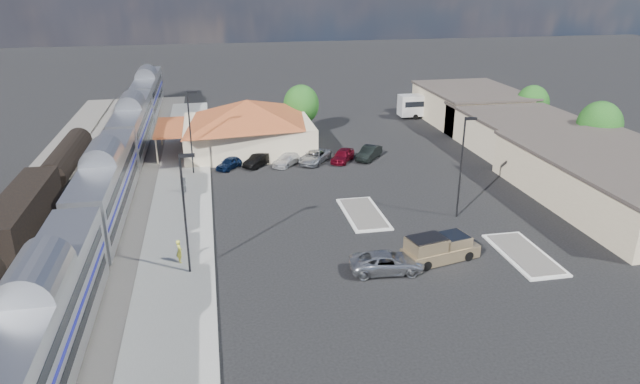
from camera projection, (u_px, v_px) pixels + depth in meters
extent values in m
plane|color=black|center=(324.00, 227.00, 48.35)|extent=(280.00, 280.00, 0.00)
cube|color=#4C4944|center=(81.00, 209.00, 51.90)|extent=(16.00, 100.00, 0.12)
cube|color=gray|center=(181.00, 210.00, 51.67)|extent=(5.50, 92.00, 0.18)
cube|color=silver|center=(45.00, 325.00, 29.65)|extent=(3.00, 20.00, 5.00)
cube|color=black|center=(54.00, 368.00, 30.64)|extent=(2.20, 16.00, 0.60)
cube|color=silver|center=(106.00, 186.00, 48.89)|extent=(3.00, 20.00, 5.00)
cube|color=black|center=(111.00, 216.00, 49.88)|extent=(2.20, 16.00, 0.60)
cube|color=silver|center=(133.00, 126.00, 68.13)|extent=(3.00, 20.00, 5.00)
cube|color=black|center=(136.00, 148.00, 69.12)|extent=(2.20, 16.00, 0.60)
cube|color=silver|center=(148.00, 93.00, 87.37)|extent=(3.00, 20.00, 5.00)
cube|color=black|center=(150.00, 110.00, 88.36)|extent=(2.20, 16.00, 0.60)
cube|color=black|center=(23.00, 215.00, 45.22)|extent=(2.80, 14.00, 3.60)
cube|color=black|center=(27.00, 237.00, 45.90)|extent=(2.20, 12.00, 0.60)
cylinder|color=black|center=(66.00, 157.00, 59.92)|extent=(2.80, 14.00, 2.80)
cube|color=black|center=(69.00, 173.00, 60.56)|extent=(2.20, 12.00, 0.60)
cube|color=beige|center=(248.00, 136.00, 68.89)|extent=(15.00, 12.00, 3.60)
pyramid|color=brown|center=(247.00, 111.00, 67.78)|extent=(15.30, 12.24, 2.60)
cube|color=brown|center=(170.00, 127.00, 66.73)|extent=(3.20, 9.60, 0.25)
cube|color=#C6B28C|center=(621.00, 182.00, 52.61)|extent=(14.00, 22.00, 4.20)
cube|color=#3F3833|center=(625.00, 159.00, 51.80)|extent=(14.40, 22.40, 0.30)
cube|color=#C6B28C|center=(520.00, 133.00, 69.14)|extent=(12.00, 18.00, 4.00)
cube|color=#3F3833|center=(523.00, 116.00, 68.37)|extent=(12.40, 18.40, 0.30)
cube|color=#C6B28C|center=(471.00, 107.00, 81.87)|extent=(12.00, 16.00, 4.50)
cube|color=#3F3833|center=(472.00, 90.00, 81.01)|extent=(12.40, 16.40, 0.30)
cube|color=silver|center=(363.00, 214.00, 50.87)|extent=(3.30, 7.50, 0.15)
cube|color=#4C4944|center=(363.00, 213.00, 50.84)|extent=(2.70, 6.90, 0.10)
cube|color=silver|center=(524.00, 255.00, 43.50)|extent=(3.30, 7.50, 0.15)
cube|color=#4C4944|center=(524.00, 254.00, 43.47)|extent=(2.70, 6.90, 0.10)
cylinder|color=black|center=(185.00, 216.00, 39.27)|extent=(0.16, 0.16, 9.00)
cube|color=black|center=(187.00, 155.00, 37.80)|extent=(1.00, 0.25, 0.22)
cylinder|color=black|center=(190.00, 134.00, 59.43)|extent=(0.16, 0.16, 9.00)
cube|color=black|center=(192.00, 92.00, 57.96)|extent=(1.00, 0.25, 0.22)
cylinder|color=black|center=(461.00, 168.00, 48.89)|extent=(0.16, 0.16, 9.00)
cube|color=black|center=(471.00, 119.00, 47.42)|extent=(1.00, 0.25, 0.22)
cylinder|color=#382314|center=(595.00, 149.00, 64.92)|extent=(0.30, 0.30, 2.86)
ellipsoid|color=#154C17|center=(599.00, 125.00, 63.92)|extent=(4.94, 4.94, 5.46)
cylinder|color=#382314|center=(530.00, 121.00, 77.80)|extent=(0.30, 0.30, 2.55)
ellipsoid|color=#154C17|center=(532.00, 103.00, 76.91)|extent=(4.41, 4.41, 4.87)
cylinder|color=#382314|center=(301.00, 124.00, 75.89)|extent=(0.30, 0.30, 2.73)
ellipsoid|color=#154C17|center=(301.00, 105.00, 74.93)|extent=(4.71, 4.71, 5.21)
cube|color=tan|center=(440.00, 253.00, 42.67)|extent=(6.14, 3.36, 0.95)
cube|color=tan|center=(441.00, 244.00, 42.40)|extent=(2.60, 2.45, 1.00)
cube|color=tan|center=(441.00, 243.00, 42.36)|extent=(3.17, 2.58, 1.16)
cylinder|color=black|center=(468.00, 256.00, 42.63)|extent=(0.81, 0.46, 0.76)
cylinder|color=black|center=(453.00, 246.00, 44.26)|extent=(0.81, 0.46, 0.76)
cylinder|color=black|center=(426.00, 266.00, 41.22)|extent=(0.81, 0.46, 0.76)
cylinder|color=black|center=(412.00, 255.00, 42.84)|extent=(0.81, 0.46, 0.76)
imported|color=#A3A6AB|center=(387.00, 262.00, 40.91)|extent=(5.59, 2.92, 1.50)
cube|color=white|center=(434.00, 104.00, 84.94)|extent=(10.72, 2.45, 3.03)
cube|color=black|center=(434.00, 102.00, 84.81)|extent=(9.86, 2.48, 0.80)
cylinder|color=black|center=(459.00, 115.00, 85.25)|extent=(0.81, 0.28, 0.80)
cylinder|color=black|center=(453.00, 112.00, 87.15)|extent=(0.81, 0.28, 0.80)
cylinder|color=black|center=(415.00, 117.00, 83.92)|extent=(0.81, 0.28, 0.80)
cylinder|color=black|center=(410.00, 114.00, 85.83)|extent=(0.81, 0.28, 0.80)
imported|color=gold|center=(179.00, 251.00, 41.84)|extent=(0.59, 0.75, 1.79)
imported|color=silver|center=(184.00, 185.00, 55.20)|extent=(0.81, 0.92, 1.61)
imported|color=#0D1D42|center=(230.00, 163.00, 62.76)|extent=(3.46, 3.88, 1.27)
imported|color=black|center=(258.00, 160.00, 63.59)|extent=(3.81, 4.13, 1.38)
imported|color=silver|center=(287.00, 159.00, 63.90)|extent=(4.22, 4.58, 1.29)
imported|color=#909498|center=(315.00, 156.00, 64.72)|extent=(4.85, 5.64, 1.44)
imported|color=maroon|center=(343.00, 155.00, 65.01)|extent=(3.79, 4.56, 1.47)
imported|color=black|center=(369.00, 153.00, 65.85)|extent=(4.07, 4.60, 1.51)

